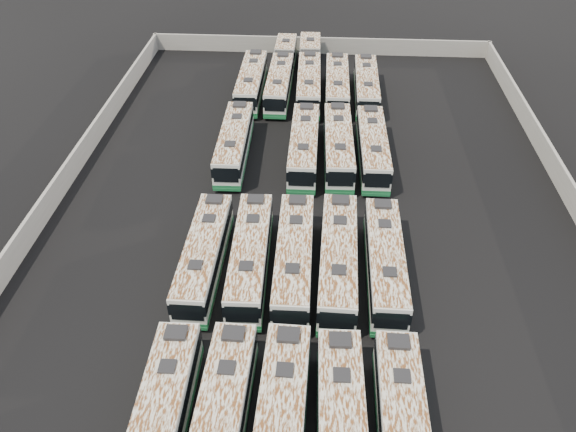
# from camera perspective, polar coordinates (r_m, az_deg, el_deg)

# --- Properties ---
(ground) EXTENTS (140.00, 140.00, 0.00)m
(ground) POSITION_cam_1_polar(r_m,az_deg,el_deg) (47.65, 2.36, -0.22)
(ground) COLOR black
(ground) RESTS_ON ground
(perimeter_wall) EXTENTS (45.20, 73.20, 2.20)m
(perimeter_wall) POSITION_cam_1_polar(r_m,az_deg,el_deg) (46.98, 2.39, 0.83)
(perimeter_wall) COLOR gray
(perimeter_wall) RESTS_ON ground
(bus_front_far_left) EXTENTS (2.75, 12.12, 3.40)m
(bus_front_far_left) POSITION_cam_1_polar(r_m,az_deg,el_deg) (33.32, -12.84, -19.83)
(bus_front_far_left) COLOR silver
(bus_front_far_left) RESTS_ON ground
(bus_front_left) EXTENTS (2.82, 12.22, 3.43)m
(bus_front_left) POSITION_cam_1_polar(r_m,az_deg,el_deg) (32.72, -6.91, -20.31)
(bus_front_left) COLOR silver
(bus_front_left) RESTS_ON ground
(bus_front_center) EXTENTS (2.90, 12.45, 3.49)m
(bus_front_center) POSITION_cam_1_polar(r_m,az_deg,el_deg) (32.36, -0.79, -20.79)
(bus_front_center) COLOR silver
(bus_front_center) RESTS_ON ground
(bus_midfront_far_left) EXTENTS (2.59, 11.89, 3.34)m
(bus_midfront_far_left) POSITION_cam_1_polar(r_m,az_deg,el_deg) (41.91, -8.51, -3.98)
(bus_midfront_far_left) COLOR silver
(bus_midfront_far_left) RESTS_ON ground
(bus_midfront_left) EXTENTS (2.81, 12.06, 3.38)m
(bus_midfront_left) POSITION_cam_1_polar(r_m,az_deg,el_deg) (41.45, -3.84, -4.10)
(bus_midfront_left) COLOR silver
(bus_midfront_left) RESTS_ON ground
(bus_midfront_center) EXTENTS (2.66, 12.24, 3.44)m
(bus_midfront_center) POSITION_cam_1_polar(r_m,az_deg,el_deg) (41.14, 0.63, -4.32)
(bus_midfront_center) COLOR silver
(bus_midfront_center) RESTS_ON ground
(bus_midfront_right) EXTENTS (2.93, 12.48, 3.50)m
(bus_midfront_right) POSITION_cam_1_polar(r_m,az_deg,el_deg) (41.17, 5.13, -4.41)
(bus_midfront_right) COLOR silver
(bus_midfront_right) RESTS_ON ground
(bus_midfront_far_right) EXTENTS (2.62, 11.98, 3.37)m
(bus_midfront_far_right) POSITION_cam_1_polar(r_m,az_deg,el_deg) (41.53, 9.82, -4.59)
(bus_midfront_far_right) COLOR silver
(bus_midfront_far_right) RESTS_ON ground
(bus_midback_far_left) EXTENTS (2.76, 12.16, 3.42)m
(bus_midback_far_left) POSITION_cam_1_polar(r_m,az_deg,el_deg) (54.72, -5.47, 7.38)
(bus_midback_far_left) COLOR silver
(bus_midback_far_left) RESTS_ON ground
(bus_midback_center) EXTENTS (2.62, 12.26, 3.45)m
(bus_midback_center) POSITION_cam_1_polar(r_m,az_deg,el_deg) (54.02, 1.64, 7.14)
(bus_midback_center) COLOR silver
(bus_midback_center) RESTS_ON ground
(bus_midback_right) EXTENTS (2.89, 12.37, 3.47)m
(bus_midback_right) POSITION_cam_1_polar(r_m,az_deg,el_deg) (54.21, 5.14, 7.13)
(bus_midback_right) COLOR silver
(bus_midback_right) RESTS_ON ground
(bus_midback_far_right) EXTENTS (2.68, 12.07, 3.39)m
(bus_midback_far_right) POSITION_cam_1_polar(r_m,az_deg,el_deg) (54.37, 8.60, 6.88)
(bus_midback_far_right) COLOR silver
(bus_midback_far_right) RESTS_ON ground
(bus_back_far_left) EXTENTS (2.64, 12.31, 3.47)m
(bus_back_far_left) POSITION_cam_1_polar(r_m,az_deg,el_deg) (66.73, -3.74, 13.41)
(bus_back_far_left) COLOR silver
(bus_back_far_left) RESTS_ON ground
(bus_back_left) EXTENTS (2.74, 18.51, 3.35)m
(bus_back_left) POSITION_cam_1_polar(r_m,az_deg,el_deg) (69.22, -0.65, 14.37)
(bus_back_left) COLOR silver
(bus_back_left) RESTS_ON ground
(bus_back_center) EXTENTS (2.96, 19.18, 3.47)m
(bus_back_center) POSITION_cam_1_polar(r_m,az_deg,el_deg) (69.12, 2.17, 14.36)
(bus_back_center) COLOR silver
(bus_back_center) RESTS_ON ground
(bus_back_right) EXTENTS (2.59, 12.19, 3.43)m
(bus_back_right) POSITION_cam_1_polar(r_m,az_deg,el_deg) (66.13, 5.00, 13.09)
(bus_back_right) COLOR silver
(bus_back_right) RESTS_ON ground
(bus_back_far_right) EXTENTS (2.65, 11.94, 3.36)m
(bus_back_far_right) POSITION_cam_1_polar(r_m,az_deg,el_deg) (66.39, 7.96, 12.93)
(bus_back_far_right) COLOR silver
(bus_back_far_right) RESTS_ON ground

